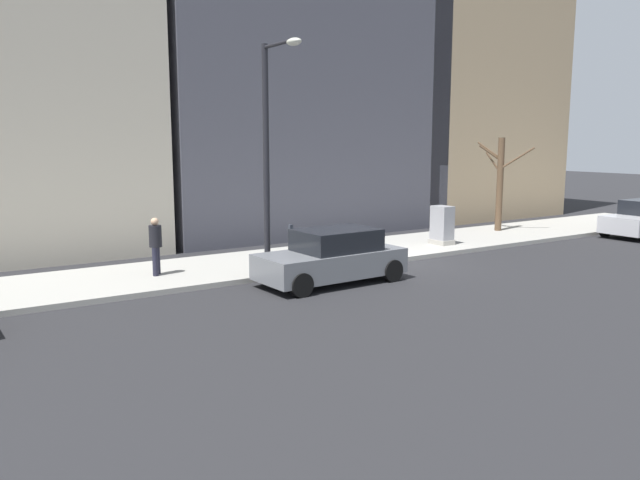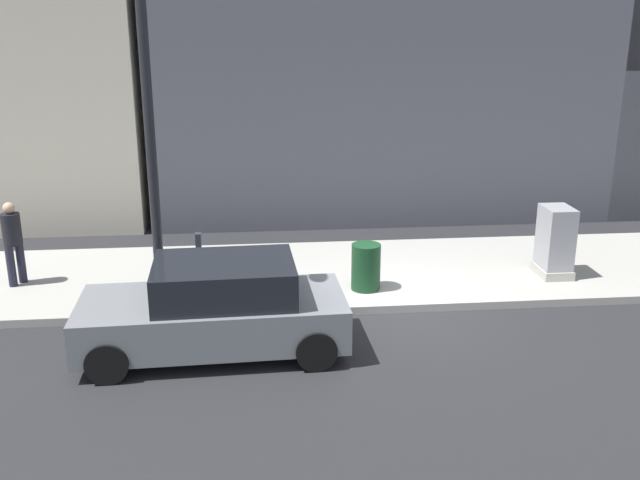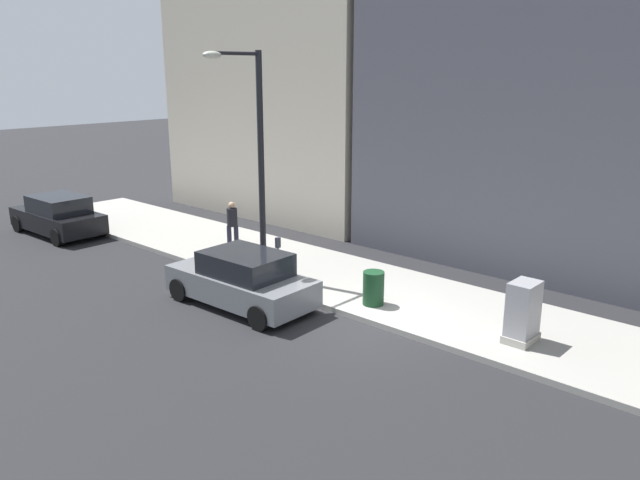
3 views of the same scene
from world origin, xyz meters
The scene contains 10 objects.
ground_plane centered at (0.00, 0.00, 0.00)m, with size 120.00×120.00×0.00m, color #232326.
sidewalk centered at (2.00, 0.00, 0.07)m, with size 4.00×36.00×0.15m, color #9E9B93.
parked_car_grey centered at (-1.23, 3.21, 0.74)m, with size 2.05×4.26×1.52m.
parking_meter centered at (0.45, 3.57, 0.98)m, with size 0.14×0.10×1.35m.
utility_box centered at (1.30, -3.46, 0.85)m, with size 0.83×0.61×1.43m.
streetlamp centered at (0.28, 4.30, 4.02)m, with size 1.97×0.32×6.50m.
bare_tree centered at (2.61, -8.03, 2.24)m, with size 2.08×1.57×3.95m.
trash_bin centered at (0.90, 0.45, 0.60)m, with size 0.56×0.56×0.90m, color #14381E.
pedestrian_near_meter centered at (1.82, 7.23, 1.09)m, with size 0.36×0.36×1.66m.
office_tower_left centered at (10.41, -11.68, 8.48)m, with size 9.82×9.82×16.97m, color tan.
Camera 1 is at (-15.42, 12.89, 3.97)m, focal length 35.00 mm.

